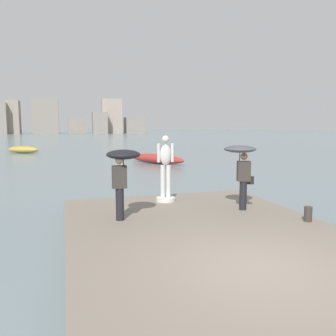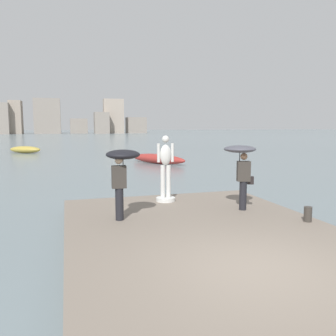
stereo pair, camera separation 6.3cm
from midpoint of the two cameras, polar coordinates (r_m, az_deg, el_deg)
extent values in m
plane|color=slate|center=(45.47, -12.67, 3.11)|extent=(400.00, 400.00, 0.00)
cube|color=slate|center=(8.35, 7.21, -12.21)|extent=(6.63, 9.85, 0.40)
cylinder|color=silver|center=(11.77, -0.55, -5.15)|extent=(0.64, 0.64, 0.12)
cylinder|color=silver|center=(11.63, -1.03, -2.24)|extent=(0.15, 0.15, 1.10)
cylinder|color=silver|center=(11.68, -0.09, -2.20)|extent=(0.15, 0.15, 1.10)
ellipsoid|color=silver|center=(11.54, -0.56, 2.16)|extent=(0.38, 0.26, 0.69)
sphere|color=silver|center=(11.51, -0.57, 4.77)|extent=(0.24, 0.24, 0.24)
cylinder|color=silver|center=(11.47, -1.72, 2.51)|extent=(0.10, 0.10, 0.62)
cylinder|color=silver|center=(11.61, 0.58, 2.56)|extent=(0.10, 0.10, 0.62)
cylinder|color=black|center=(9.46, -8.11, -5.89)|extent=(0.22, 0.22, 0.88)
cube|color=#38332D|center=(9.32, -8.19, -1.45)|extent=(0.39, 0.25, 0.60)
sphere|color=beige|center=(9.27, -8.24, 1.27)|extent=(0.21, 0.21, 0.21)
cylinder|color=#262626|center=(9.34, -7.52, 0.37)|extent=(0.02, 0.02, 0.48)
ellipsoid|color=black|center=(9.31, -7.55, 2.22)|extent=(0.94, 0.95, 0.28)
cylinder|color=black|center=(10.75, 12.07, -4.42)|extent=(0.22, 0.22, 0.88)
cube|color=#38332D|center=(10.63, 12.17, -0.51)|extent=(0.43, 0.34, 0.60)
sphere|color=#A87A5B|center=(10.58, 12.23, 1.88)|extent=(0.21, 0.21, 0.21)
cylinder|color=#262626|center=(10.60, 11.53, 1.28)|extent=(0.02, 0.02, 0.56)
ellipsoid|color=#4C4C56|center=(10.58, 11.58, 3.07)|extent=(1.18, 1.18, 0.22)
cube|color=black|center=(10.73, 13.26, -1.97)|extent=(0.20, 0.15, 0.24)
cylinder|color=#38332D|center=(10.01, 21.86, -7.02)|extent=(0.21, 0.21, 0.40)
ellipsoid|color=#9E2D28|center=(27.07, -1.98, 1.54)|extent=(3.72, 5.28, 0.74)
ellipsoid|color=#B2993D|center=(40.42, -22.71, 2.80)|extent=(3.77, 2.91, 0.74)
cube|color=gray|center=(136.93, -24.03, 7.62)|extent=(4.13, 6.61, 11.80)
cube|color=gray|center=(137.78, -19.51, 8.04)|extent=(9.31, 7.16, 12.86)
cube|color=gray|center=(137.34, -14.77, 6.69)|extent=(6.31, 4.88, 5.59)
cube|color=gray|center=(131.98, -11.17, 7.28)|extent=(5.28, 6.06, 7.87)
cube|color=#A89989|center=(136.02, -9.26, 8.39)|extent=(7.49, 4.35, 13.01)
cube|color=gray|center=(140.73, -5.60, 7.02)|extent=(7.35, 7.20, 6.22)
camera|label=1|loc=(0.03, -90.16, -0.02)|focal=37.08mm
camera|label=2|loc=(0.03, 89.84, 0.02)|focal=37.08mm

